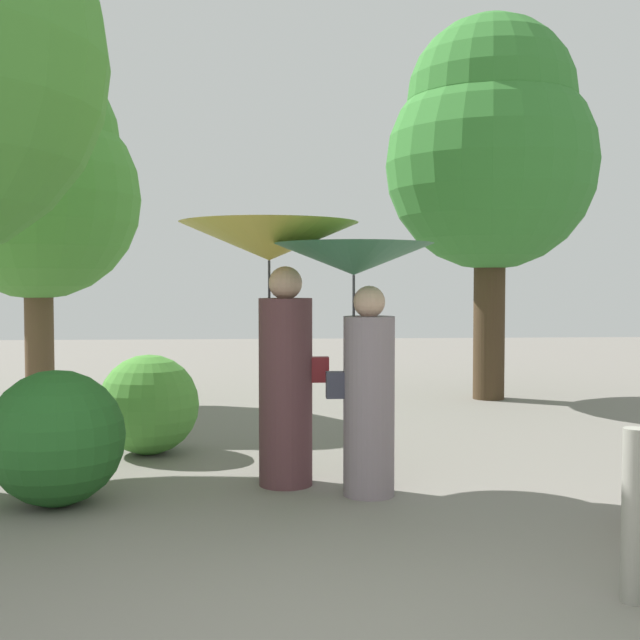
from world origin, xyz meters
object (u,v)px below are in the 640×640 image
Objects in this scene: tree_near_right at (491,145)px; path_marker_post at (634,516)px; person_right at (360,315)px; tree_mid_left at (37,179)px; person_left at (275,289)px.

tree_near_right reaches higher than path_marker_post.
person_right is at bearing -116.19° from tree_near_right.
path_marker_post is (1.13, -2.12, -0.93)m from person_right.
tree_near_right is 1.18× the size of tree_mid_left.
tree_near_right is at bearing -32.27° from person_left.
person_left is at bearing 125.45° from path_marker_post.
tree_near_right is at bearing -24.66° from person_right.
person_right is 2.57m from path_marker_post.
person_left is 0.47× the size of tree_mid_left.
person_right is 0.36× the size of tree_near_right.
tree_mid_left is (-5.98, -0.46, -0.58)m from tree_near_right.
tree_near_right is at bearing 4.40° from tree_mid_left.
path_marker_post is at bearing -143.02° from person_left.
person_left is 0.40× the size of tree_near_right.
person_left reaches higher than person_right.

